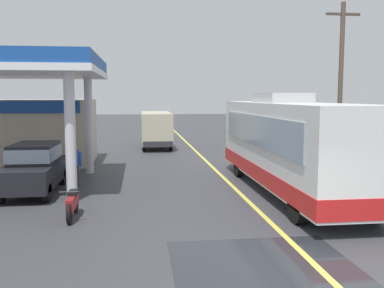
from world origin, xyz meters
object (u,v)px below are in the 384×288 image
(minibus_opposing_lane, at_px, (156,126))
(motorcycle_parked_forecourt, at_px, (73,203))
(car_at_pump, at_px, (35,165))
(coach_bus_main, at_px, (289,146))
(pedestrian_by_shop, at_px, (75,163))
(pedestrian_near_pump, at_px, (22,168))

(minibus_opposing_lane, distance_m, motorcycle_parked_forecourt, 17.81)
(car_at_pump, xyz_separation_m, minibus_opposing_lane, (5.03, 13.86, 0.46))
(coach_bus_main, bearing_deg, minibus_opposing_lane, 106.15)
(minibus_opposing_lane, relative_size, pedestrian_by_shop, 3.69)
(minibus_opposing_lane, relative_size, motorcycle_parked_forecourt, 3.41)
(pedestrian_by_shop, bearing_deg, car_at_pump, -143.26)
(pedestrian_near_pump, xyz_separation_m, pedestrian_by_shop, (1.77, 0.95, 0.00))
(coach_bus_main, xyz_separation_m, pedestrian_by_shop, (-8.05, 2.07, -0.79))
(pedestrian_near_pump, bearing_deg, car_at_pump, -3.95)
(coach_bus_main, distance_m, minibus_opposing_lane, 15.57)
(minibus_opposing_lane, height_order, motorcycle_parked_forecourt, minibus_opposing_lane)
(minibus_opposing_lane, bearing_deg, pedestrian_near_pump, -111.65)
(pedestrian_near_pump, height_order, pedestrian_by_shop, same)
(coach_bus_main, height_order, minibus_opposing_lane, coach_bus_main)
(car_at_pump, relative_size, motorcycle_parked_forecourt, 2.33)
(minibus_opposing_lane, xyz_separation_m, pedestrian_near_pump, (-5.49, -13.83, -0.54))
(minibus_opposing_lane, xyz_separation_m, pedestrian_by_shop, (-3.72, -12.88, -0.54))
(coach_bus_main, height_order, motorcycle_parked_forecourt, coach_bus_main)
(pedestrian_near_pump, bearing_deg, pedestrian_by_shop, 28.20)
(car_at_pump, height_order, pedestrian_near_pump, car_at_pump)
(minibus_opposing_lane, distance_m, pedestrian_by_shop, 13.42)
(car_at_pump, xyz_separation_m, pedestrian_near_pump, (-0.46, 0.03, -0.08))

